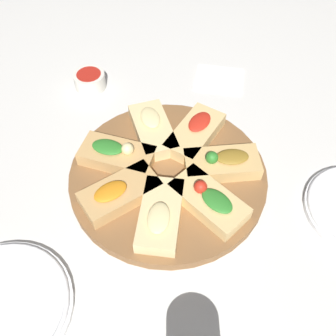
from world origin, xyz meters
name	(u,v)px	position (x,y,z in m)	size (l,w,h in m)	color
ground_plane	(168,179)	(0.00, 0.00, 0.00)	(3.00, 3.00, 0.00)	silver
serving_board	(168,176)	(0.00, 0.00, 0.01)	(0.35, 0.35, 0.02)	brown
focaccia_slice_0	(222,163)	(-0.09, -0.04, 0.03)	(0.14, 0.11, 0.04)	tan
focaccia_slice_1	(195,133)	(-0.02, -0.09, 0.03)	(0.09, 0.14, 0.04)	#DBB775
focaccia_slice_2	(153,129)	(0.06, -0.08, 0.03)	(0.13, 0.14, 0.04)	#E5C689
focaccia_slice_3	(117,155)	(0.09, 0.01, 0.03)	(0.13, 0.07, 0.04)	tan
focaccia_slice_4	(120,193)	(0.06, 0.08, 0.03)	(0.13, 0.14, 0.04)	tan
focaccia_slice_5	(160,215)	(-0.02, 0.09, 0.03)	(0.09, 0.14, 0.04)	#E5C689
focaccia_slice_6	(209,200)	(-0.09, 0.04, 0.03)	(0.14, 0.11, 0.04)	#DBB775
plate_right	(0,308)	(0.14, 0.30, 0.01)	(0.21, 0.21, 0.02)	white
napkin_stack	(219,79)	(-0.01, -0.30, 0.00)	(0.10, 0.09, 0.01)	white
dipping_bowl	(90,80)	(0.25, -0.17, 0.02)	(0.07, 0.07, 0.03)	silver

